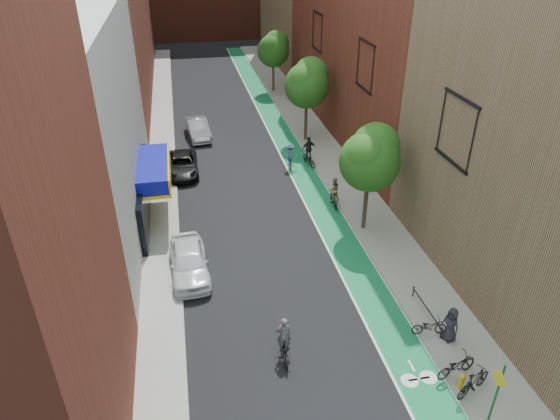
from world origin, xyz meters
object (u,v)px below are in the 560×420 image
parked_car_black (182,165)px  fire_hydrant (462,380)px  cyclist_lane_near (334,194)px  pedestrian (451,325)px  cyclist_lane_mid (309,155)px  cyclist_lane_far (290,158)px  parked_car_white (189,261)px  cyclist_lead (284,345)px  parked_car_silver (198,129)px

parked_car_black → fire_hydrant: (9.83, -21.60, -0.13)m
cyclist_lane_near → pedestrian: 12.51m
parked_car_black → cyclist_lane_mid: size_ratio=2.17×
cyclist_lane_near → fire_hydrant: bearing=94.0°
cyclist_lane_mid → cyclist_lane_far: 1.56m
cyclist_lane_near → pedestrian: cyclist_lane_near is taller
cyclist_lane_far → fire_hydrant: (2.10, -20.77, -0.35)m
parked_car_white → cyclist_lane_mid: 14.91m
cyclist_lane_near → cyclist_lane_mid: bearing=-88.3°
cyclist_lead → cyclist_lane_near: cyclist_lead is taller
parked_car_silver → cyclist_lead: 25.39m
pedestrian → cyclist_lane_far: bearing=165.5°
cyclist_lane_near → cyclist_lane_far: (-1.50, 5.89, 0.07)m
parked_car_black → fire_hydrant: size_ratio=6.60×
fire_hydrant → cyclist_lane_near: bearing=92.3°
parked_car_silver → pedestrian: (9.07, -25.87, 0.21)m
cyclist_lane_mid → pedestrian: size_ratio=1.32×
parked_car_white → cyclist_lane_near: 10.72m
parked_car_white → cyclist_lane_mid: cyclist_lane_mid is taller
parked_car_black → cyclist_lead: size_ratio=2.36×
parked_car_black → pedestrian: 21.89m
cyclist_lane_mid → parked_car_black: bearing=-14.3°
parked_car_white → pedestrian: (10.64, -7.04, 0.19)m
cyclist_lane_mid → cyclist_lane_far: bearing=3.5°
cyclist_lead → cyclist_lane_mid: 19.04m
parked_car_silver → fire_hydrant: 29.52m
parked_car_white → parked_car_black: bearing=87.3°
cyclist_lane_mid → fire_hydrant: size_ratio=3.04×
parked_car_silver → fire_hydrant: bearing=-79.1°
cyclist_lane_near → fire_hydrant: cyclist_lane_near is taller
parked_car_black → pedestrian: pedestrian is taller
parked_car_white → cyclist_lane_far: bearing=52.9°
parked_car_black → fire_hydrant: bearing=-65.1°
parked_car_white → cyclist_lane_near: (9.26, 5.39, 0.02)m
parked_car_white → parked_car_silver: parked_car_white is taller
parked_car_white → cyclist_lane_near: size_ratio=2.39×
parked_car_black → cyclist_lane_near: size_ratio=2.45×
parked_car_white → cyclist_lead: (3.57, -6.48, -0.13)m
cyclist_lane_mid → pedestrian: (1.37, -18.72, 0.16)m
parked_car_silver → cyclist_lane_near: cyclist_lane_near is taller
parked_car_black → cyclist_lane_far: bearing=-5.6°
parked_car_white → parked_car_black: parked_car_white is taller
parked_car_black → cyclist_lane_mid: (9.23, -0.42, 0.16)m
pedestrian → cyclist_lane_near: bearing=162.9°
cyclist_lead → parked_car_silver: bearing=-81.1°
parked_car_black → fire_hydrant: parked_car_black is taller
cyclist_lane_mid → fire_hydrant: 21.19m
fire_hydrant → cyclist_lane_far: bearing=95.8°
fire_hydrant → parked_car_black: bearing=114.5°
cyclist_lane_mid → pedestrian: 18.77m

